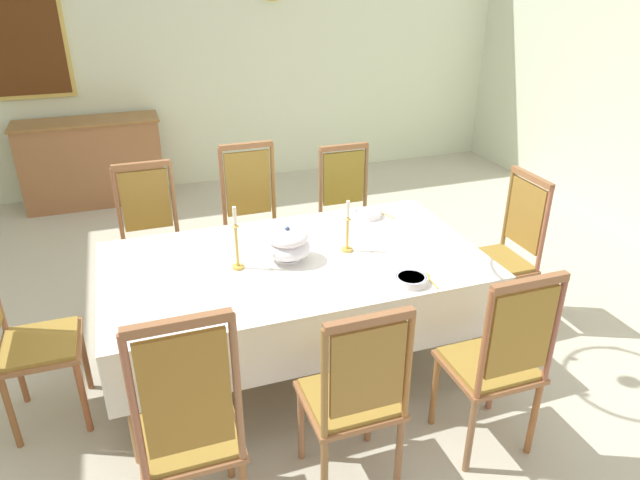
{
  "coord_description": "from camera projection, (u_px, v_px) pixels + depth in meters",
  "views": [
    {
      "loc": [
        -0.86,
        -3.23,
        2.38
      ],
      "look_at": [
        0.19,
        -0.21,
        0.83
      ],
      "focal_mm": 32.53,
      "sensor_mm": 36.0,
      "label": 1
    }
  ],
  "objects": [
    {
      "name": "chair_south_c",
      "position": [
        498.0,
        360.0,
        2.91
      ],
      "size": [
        0.44,
        0.42,
        1.11
      ],
      "color": "#946032",
      "rests_on": "ground"
    },
    {
      "name": "candlestick_west",
      "position": [
        237.0,
        244.0,
        3.29
      ],
      "size": [
        0.07,
        0.07,
        0.38
      ],
      "color": "gold",
      "rests_on": "tablecloth"
    },
    {
      "name": "chair_south_b",
      "position": [
        355.0,
        395.0,
        2.68
      ],
      "size": [
        0.44,
        0.42,
        1.08
      ],
      "color": "#9B6645",
      "rests_on": "ground"
    },
    {
      "name": "soup_tureen",
      "position": [
        288.0,
        244.0,
        3.4
      ],
      "size": [
        0.27,
        0.27,
        0.22
      ],
      "color": "white",
      "rests_on": "tablecloth"
    },
    {
      "name": "spoon_secondary",
      "position": [
        428.0,
        277.0,
        3.25
      ],
      "size": [
        0.03,
        0.18,
        0.01
      ],
      "rotation": [
        0.0,
        0.0,
        -0.09
      ],
      "color": "gold",
      "rests_on": "tablecloth"
    },
    {
      "name": "dining_table",
      "position": [
        294.0,
        270.0,
        3.49
      ],
      "size": [
        2.22,
        1.22,
        0.77
      ],
      "color": "#99693B",
      "rests_on": "ground"
    },
    {
      "name": "chair_south_a",
      "position": [
        189.0,
        427.0,
        2.43
      ],
      "size": [
        0.44,
        0.42,
        1.23
      ],
      "color": "#9A6030",
      "rests_on": "ground"
    },
    {
      "name": "candlestick_east",
      "position": [
        347.0,
        231.0,
        3.5
      ],
      "size": [
        0.07,
        0.07,
        0.33
      ],
      "color": "gold",
      "rests_on": "tablecloth"
    },
    {
      "name": "ground",
      "position": [
        285.0,
        341.0,
        4.04
      ],
      "size": [
        7.3,
        6.75,
        0.04
      ],
      "primitive_type": "cube",
      "color": "beige"
    },
    {
      "name": "chair_head_west",
      "position": [
        22.0,
        332.0,
        3.08
      ],
      "size": [
        0.42,
        0.44,
        1.18
      ],
      "rotation": [
        0.0,
        0.0,
        -1.57
      ],
      "color": "#955834",
      "rests_on": "ground"
    },
    {
      "name": "bowl_near_right",
      "position": [
        411.0,
        279.0,
        3.19
      ],
      "size": [
        0.18,
        0.18,
        0.04
      ],
      "color": "white",
      "rests_on": "tablecloth"
    },
    {
      "name": "chair_head_east",
      "position": [
        505.0,
        251.0,
        3.99
      ],
      "size": [
        0.42,
        0.44,
        1.11
      ],
      "rotation": [
        0.0,
        0.0,
        1.57
      ],
      "color": "#92633B",
      "rests_on": "ground"
    },
    {
      "name": "spoon_primary",
      "position": [
        381.0,
        213.0,
        4.08
      ],
      "size": [
        0.07,
        0.17,
        0.01
      ],
      "rotation": [
        0.0,
        0.0,
        0.3
      ],
      "color": "gold",
      "rests_on": "tablecloth"
    },
    {
      "name": "chair_north_a",
      "position": [
        151.0,
        238.0,
        4.18
      ],
      "size": [
        0.44,
        0.42,
        1.1
      ],
      "rotation": [
        0.0,
        0.0,
        3.14
      ],
      "color": "#9C5644",
      "rests_on": "ground"
    },
    {
      "name": "back_wall",
      "position": [
        191.0,
        22.0,
        6.16
      ],
      "size": [
        7.3,
        0.08,
        3.56
      ],
      "primitive_type": "cube",
      "color": "silver",
      "rests_on": "ground"
    },
    {
      "name": "sideboard",
      "position": [
        93.0,
        162.0,
        6.12
      ],
      "size": [
        1.44,
        0.48,
        0.9
      ],
      "rotation": [
        0.0,
        0.0,
        3.14
      ],
      "color": "#94603A",
      "rests_on": "ground"
    },
    {
      "name": "chair_north_b",
      "position": [
        254.0,
        221.0,
        4.39
      ],
      "size": [
        0.44,
        0.42,
        1.17
      ],
      "rotation": [
        0.0,
        0.0,
        3.14
      ],
      "color": "#99603B",
      "rests_on": "ground"
    },
    {
      "name": "bowl_near_left",
      "position": [
        368.0,
        213.0,
        4.02
      ],
      "size": [
        0.18,
        0.18,
        0.04
      ],
      "color": "white",
      "rests_on": "tablecloth"
    },
    {
      "name": "tablecloth",
      "position": [
        295.0,
        272.0,
        3.5
      ],
      "size": [
        2.24,
        1.24,
        0.37
      ],
      "color": "white",
      "rests_on": "dining_table"
    },
    {
      "name": "framed_painting",
      "position": [
        5.0,
        36.0,
        5.6
      ],
      "size": [
        1.1,
        0.05,
        1.22
      ],
      "color": "#D1B251"
    },
    {
      "name": "chair_north_c",
      "position": [
        349.0,
        212.0,
        4.63
      ],
      "size": [
        0.44,
        0.42,
        1.08
      ],
      "rotation": [
        0.0,
        0.0,
        3.14
      ],
      "color": "#94603A",
      "rests_on": "ground"
    }
  ]
}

